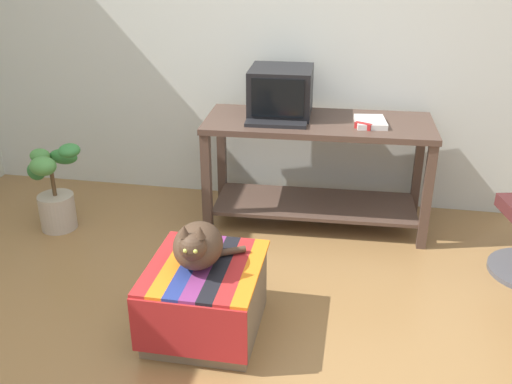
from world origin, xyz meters
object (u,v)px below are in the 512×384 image
at_px(desk, 317,154).
at_px(keyboard, 276,123).
at_px(book, 370,122).
at_px(cat, 198,245).
at_px(stapler, 363,126).
at_px(tv_monitor, 281,92).
at_px(potted_plant, 55,191).
at_px(ottoman_with_blanket, 206,298).

relative_size(desk, keyboard, 3.86).
distance_m(book, cat, 1.56).
bearing_deg(book, stapler, -122.35).
bearing_deg(cat, tv_monitor, 77.23).
height_order(desk, potted_plant, desk).
relative_size(keyboard, stapler, 3.64).
distance_m(book, potted_plant, 2.19).
bearing_deg(cat, book, 53.36).
distance_m(tv_monitor, cat, 1.50).
relative_size(tv_monitor, ottoman_with_blanket, 0.67).
distance_m(keyboard, potted_plant, 1.59).
distance_m(cat, stapler, 1.46).
height_order(ottoman_with_blanket, potted_plant, potted_plant).
height_order(keyboard, book, book).
height_order(book, potted_plant, book).
xyz_separation_m(desk, keyboard, (-0.27, -0.15, 0.25)).
bearing_deg(cat, desk, 65.78).
bearing_deg(book, potted_plant, -177.41).
distance_m(tv_monitor, ottoman_with_blanket, 1.60).
distance_m(ottoman_with_blanket, potted_plant, 1.60).
height_order(book, ottoman_with_blanket, book).
bearing_deg(book, tv_monitor, 160.92).
distance_m(ottoman_with_blanket, stapler, 1.53).
xyz_separation_m(keyboard, potted_plant, (-1.49, -0.27, -0.49)).
bearing_deg(tv_monitor, book, -13.64).
bearing_deg(keyboard, potted_plant, -172.91).
distance_m(tv_monitor, keyboard, 0.28).
bearing_deg(cat, stapler, 52.82).
relative_size(tv_monitor, potted_plant, 0.68).
distance_m(desk, keyboard, 0.40).
xyz_separation_m(ottoman_with_blanket, stapler, (0.74, 1.20, 0.59)).
xyz_separation_m(keyboard, ottoman_with_blanket, (-0.18, -1.18, -0.58)).
bearing_deg(desk, stapler, -25.77).
bearing_deg(keyboard, tv_monitor, 88.20).
bearing_deg(stapler, keyboard, 115.78).
bearing_deg(ottoman_with_blanket, keyboard, 81.45).
xyz_separation_m(cat, stapler, (0.77, 1.21, 0.28)).
bearing_deg(potted_plant, ottoman_with_blanket, -34.82).
xyz_separation_m(tv_monitor, potted_plant, (-1.49, -0.51, -0.64)).
height_order(keyboard, stapler, stapler).
distance_m(book, ottoman_with_blanket, 1.63).
xyz_separation_m(desk, stapler, (0.30, -0.13, 0.26)).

